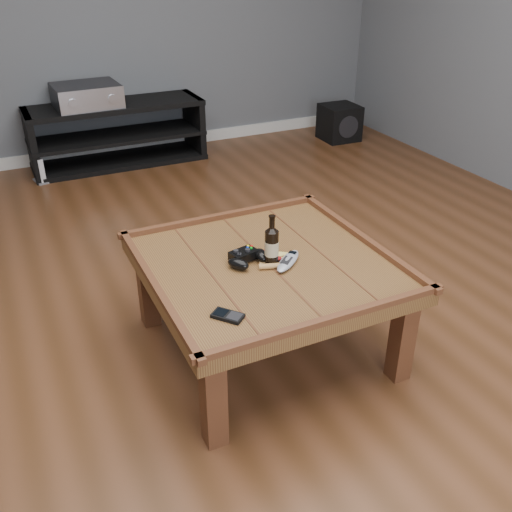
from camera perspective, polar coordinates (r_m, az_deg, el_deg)
name	(u,v)px	position (r m, az deg, el deg)	size (l,w,h in m)	color
ground	(266,347)	(2.66, 0.99, -9.08)	(6.00, 6.00, 0.00)	#452713
baseboard	(113,149)	(5.20, -14.06, 10.34)	(5.00, 0.02, 0.10)	silver
coffee_table	(267,274)	(2.44, 1.07, -1.83)	(1.03, 1.03, 0.48)	#4E2D16
media_console	(117,134)	(4.92, -13.69, 11.73)	(1.40, 0.45, 0.50)	black
beer_bottle	(272,245)	(2.35, 1.58, 1.10)	(0.06, 0.06, 0.22)	black
game_controller	(247,258)	(2.39, -0.89, -0.15)	(0.20, 0.16, 0.05)	black
pizza_slice	(272,258)	(2.42, 1.60, -0.19)	(0.21, 0.27, 0.02)	tan
smartphone	(228,316)	(2.07, -2.84, -5.98)	(0.12, 0.13, 0.02)	black
remote_control	(288,261)	(2.39, 3.21, -0.49)	(0.19, 0.18, 0.03)	#9DA2AB
av_receiver	(87,95)	(4.79, -16.58, 15.14)	(0.51, 0.43, 0.17)	black
subwoofer	(339,123)	(5.49, 8.34, 13.07)	(0.33, 0.33, 0.32)	black
game_console	(39,171)	(4.73, -20.84, 7.96)	(0.12, 0.17, 0.20)	slate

